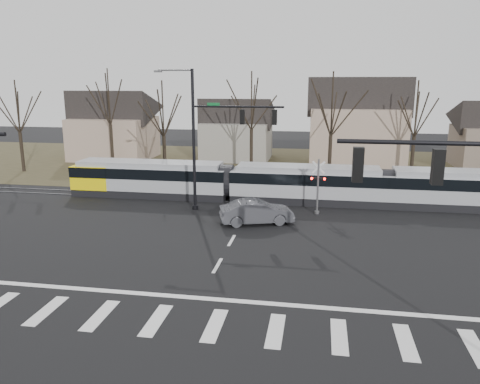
# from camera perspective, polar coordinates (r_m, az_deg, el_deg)

# --- Properties ---
(ground) EXTENTS (140.00, 140.00, 0.00)m
(ground) POSITION_cam_1_polar(r_m,az_deg,el_deg) (22.84, -3.86, -10.82)
(ground) COLOR black
(grass_verge) EXTENTS (140.00, 28.00, 0.01)m
(grass_verge) POSITION_cam_1_polar(r_m,az_deg,el_deg) (53.30, 4.16, 3.23)
(grass_verge) COLOR #38331E
(grass_verge) RESTS_ON ground
(crosswalk) EXTENTS (27.00, 2.60, 0.01)m
(crosswalk) POSITION_cam_1_polar(r_m,az_deg,el_deg) (19.38, -6.71, -15.54)
(crosswalk) COLOR silver
(crosswalk) RESTS_ON ground
(stop_line) EXTENTS (28.00, 0.35, 0.01)m
(stop_line) POSITION_cam_1_polar(r_m,az_deg,el_deg) (21.26, -5.01, -12.75)
(stop_line) COLOR silver
(stop_line) RESTS_ON ground
(lane_dashes) EXTENTS (0.18, 30.00, 0.01)m
(lane_dashes) POSITION_cam_1_polar(r_m,az_deg,el_deg) (37.75, 1.78, -0.97)
(lane_dashes) COLOR silver
(lane_dashes) RESTS_ON ground
(rail_pair) EXTENTS (90.00, 1.52, 0.06)m
(rail_pair) POSITION_cam_1_polar(r_m,az_deg,el_deg) (37.55, 1.74, -1.01)
(rail_pair) COLOR #59595E
(rail_pair) RESTS_ON ground
(tram) EXTENTS (38.31, 2.84, 2.90)m
(tram) POSITION_cam_1_polar(r_m,az_deg,el_deg) (37.07, 7.94, 1.14)
(tram) COLOR gray
(tram) RESTS_ON ground
(sedan) EXTENTS (4.67, 5.94, 1.62)m
(sedan) POSITION_cam_1_polar(r_m,az_deg,el_deg) (31.36, 2.04, -2.44)
(sedan) COLOR #43444A
(sedan) RESTS_ON ground
(signal_pole_far) EXTENTS (9.28, 0.44, 10.20)m
(signal_pole_far) POSITION_cam_1_polar(r_m,az_deg,el_deg) (33.76, -3.06, 7.14)
(signal_pole_far) COLOR black
(signal_pole_far) RESTS_ON ground
(rail_crossing_signal) EXTENTS (1.08, 0.36, 4.00)m
(rail_crossing_signal) POSITION_cam_1_polar(r_m,az_deg,el_deg) (33.86, 9.46, 0.45)
(rail_crossing_signal) COLOR #59595B
(rail_crossing_signal) RESTS_ON ground
(tree_row) EXTENTS (59.20, 7.20, 10.00)m
(tree_row) POSITION_cam_1_polar(r_m,az_deg,el_deg) (46.54, 6.01, 7.93)
(tree_row) COLOR black
(tree_row) RESTS_ON ground
(house_a) EXTENTS (9.72, 8.64, 8.60)m
(house_a) POSITION_cam_1_polar(r_m,az_deg,el_deg) (59.91, -15.18, 8.23)
(house_a) COLOR gray
(house_a) RESTS_ON ground
(house_b) EXTENTS (8.64, 7.56, 7.65)m
(house_b) POSITION_cam_1_polar(r_m,az_deg,el_deg) (57.37, -0.40, 7.98)
(house_b) COLOR gray
(house_b) RESTS_ON ground
(house_c) EXTENTS (10.80, 8.64, 10.10)m
(house_c) POSITION_cam_1_polar(r_m,az_deg,el_deg) (53.55, 14.10, 8.56)
(house_c) COLOR gray
(house_c) RESTS_ON ground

